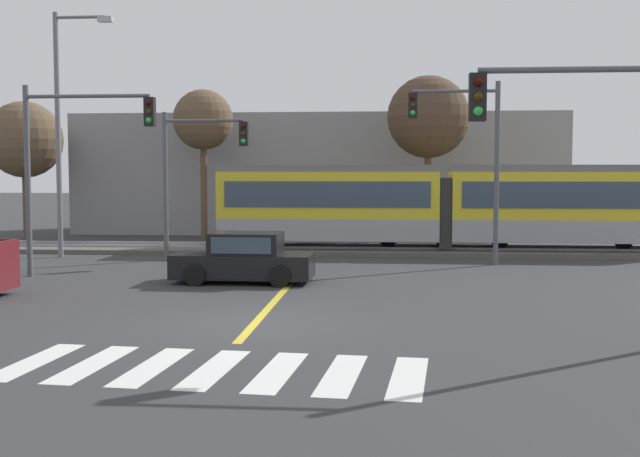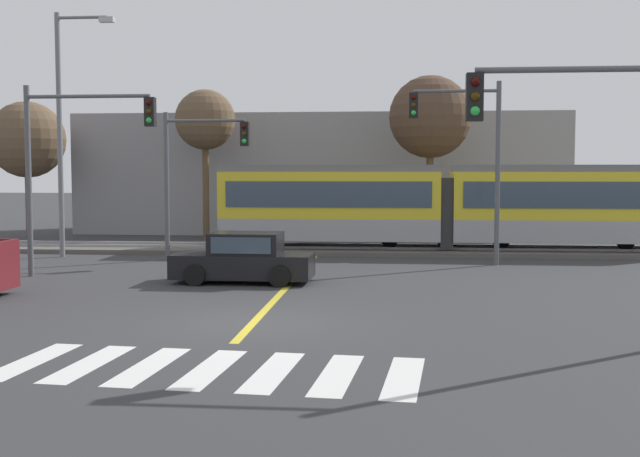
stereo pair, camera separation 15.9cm
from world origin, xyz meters
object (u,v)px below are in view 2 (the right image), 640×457
Objects in this scene: sedan_crossing at (244,259)px; street_lamp_west at (65,120)px; bare_tree_far_west at (27,140)px; traffic_light_mid_left at (72,149)px; traffic_light_near_right at (593,150)px; traffic_light_far_left at (195,162)px; bare_tree_east at (430,118)px; bare_tree_west at (205,121)px; light_rail_tram at (445,203)px; traffic_light_far_right at (469,145)px.

street_lamp_west is at bearing 142.06° from sedan_crossing.
street_lamp_west is 1.38× the size of bare_tree_far_west.
street_lamp_west reaches higher than traffic_light_mid_left.
traffic_light_near_right is 1.02× the size of traffic_light_far_left.
sedan_crossing is 0.75× the size of traffic_light_near_right.
bare_tree_east is at bearing 41.90° from traffic_light_far_left.
sedan_crossing is at bearing -72.45° from bare_tree_west.
street_lamp_west is at bearing -56.77° from bare_tree_far_west.
bare_tree_west is (-4.73, 14.95, 5.09)m from sedan_crossing.
bare_tree_far_west is at bearing 120.04° from traffic_light_mid_left.
traffic_light_near_right is (8.23, -8.24, 3.07)m from sedan_crossing.
bare_tree_west is (9.05, 0.06, 0.89)m from bare_tree_far_west.
light_rail_tram is 5.83m from bare_tree_east.
traffic_light_mid_left is at bearing -59.96° from bare_tree_far_west.
bare_tree_west is at bearing 119.20° from traffic_light_near_right.
sedan_crossing is at bearing -143.44° from traffic_light_far_right.
bare_tree_east reaches higher than traffic_light_near_right.
bare_tree_west is at bearing 86.33° from traffic_light_mid_left.
light_rail_tram is at bearing -83.97° from bare_tree_east.
traffic_light_far_right is 0.84× the size of bare_tree_east.
traffic_light_near_right is at bearing -46.41° from bare_tree_far_west.
sedan_crossing is 12.04m from traffic_light_near_right.
traffic_light_far_right is (7.16, 5.31, 3.60)m from sedan_crossing.
light_rail_tram is 1.96× the size of street_lamp_west.
bare_tree_west is (-11.33, 5.47, 3.74)m from light_rail_tram.
light_rail_tram is at bearing 11.69° from street_lamp_west.
traffic_light_far_left is at bearing 128.51° from traffic_light_near_right.
traffic_light_far_right is 15.38m from bare_tree_west.
bare_tree_east is at bearing 66.17° from sedan_crossing.
traffic_light_mid_left is (-12.24, -8.67, 2.03)m from light_rail_tram.
sedan_crossing is 0.45× the size of street_lamp_west.
bare_tree_far_west is (-22.01, 23.12, 1.13)m from traffic_light_near_right.
traffic_light_mid_left is at bearing -65.21° from street_lamp_west.
traffic_light_mid_left is at bearing 146.89° from traffic_light_near_right.
street_lamp_west is (-15.38, 1.10, 1.02)m from traffic_light_far_right.
traffic_light_mid_left is at bearing -131.98° from bare_tree_east.
bare_tree_far_west is (-8.14, 14.08, 0.82)m from traffic_light_mid_left.
light_rail_tram is at bearing 35.32° from traffic_light_mid_left.
street_lamp_west is (-14.83, -3.07, 3.28)m from light_rail_tram.
street_lamp_west is (-5.31, 0.64, 1.62)m from traffic_light_far_left.
street_lamp_west is at bearing 173.13° from traffic_light_far_left.
sedan_crossing is 11.41m from street_lamp_west.
traffic_light_mid_left reaches higher than traffic_light_near_right.
sedan_crossing is (-6.60, -9.48, -1.35)m from light_rail_tram.
sedan_crossing is at bearing -37.94° from street_lamp_west.
traffic_light_far_right is at bearing -83.19° from bare_tree_east.
traffic_light_mid_left is 13.57m from traffic_light_far_right.
street_lamp_west is at bearing -152.48° from bare_tree_east.
bare_tree_east is (6.14, 13.89, 5.13)m from sedan_crossing.
bare_tree_far_west reaches higher than traffic_light_near_right.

